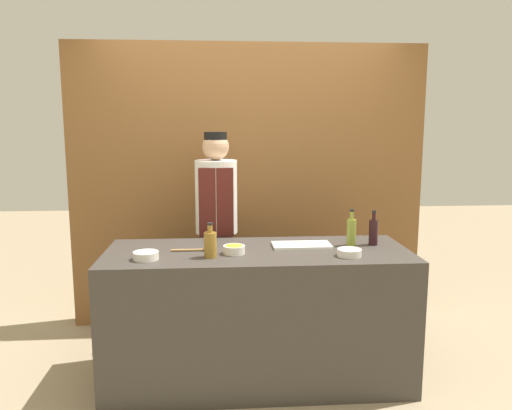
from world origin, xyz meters
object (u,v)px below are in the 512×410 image
Objects in this scene: sauce_bowl_white at (349,252)px; chef_center at (217,229)px; sauce_bowl_red at (146,255)px; bottle_vinegar at (210,244)px; sauce_bowl_yellow at (234,249)px; wooden_spoon at (198,249)px; bottle_oil at (351,231)px; bottle_wine at (373,231)px; cutting_board at (302,245)px.

sauce_bowl_white is 1.18m from chef_center.
bottle_vinegar is (0.40, 0.02, 0.06)m from sauce_bowl_red.
wooden_spoon is (-0.23, 0.09, -0.02)m from sauce_bowl_yellow.
bottle_oil is 1.04× the size of bottle_wine.
bottle_wine is (0.16, 0.01, -0.00)m from bottle_oil.
bottle_vinegar is 0.99m from bottle_oil.
sauce_bowl_yellow is 0.63× the size of bottle_vinegar.
bottle_vinegar reaches higher than sauce_bowl_white.
bottle_wine reaches higher than cutting_board.
chef_center is at bearing 87.41° from bottle_vinegar.
bottle_wine reaches higher than sauce_bowl_white.
bottle_wine is at bearing 4.02° from wooden_spoon.
sauce_bowl_white reaches higher than wooden_spoon.
bottle_oil reaches higher than sauce_bowl_yellow.
sauce_bowl_yellow is 0.58× the size of bottle_wine.
sauce_bowl_red is 0.37m from wooden_spoon.
bottle_vinegar reaches higher than sauce_bowl_yellow.
wooden_spoon is at bearing 30.29° from sauce_bowl_red.
sauce_bowl_white is 0.39× the size of cutting_board.
cutting_board is at bearing -177.88° from bottle_wine.
bottle_oil is 0.16m from bottle_wine.
wooden_spoon is at bearing -100.58° from chef_center.
bottle_vinegar is (-0.62, -0.23, 0.08)m from cutting_board.
bottle_wine is at bearing 49.77° from sauce_bowl_white.
bottle_vinegar is at bearing -63.31° from wooden_spoon.
bottle_vinegar reaches higher than sauce_bowl_red.
sauce_bowl_yellow is at bearing 10.09° from sauce_bowl_red.
bottle_oil is at bearing 73.12° from sauce_bowl_white.
sauce_bowl_white is at bearing -45.72° from cutting_board.
sauce_bowl_red is 0.62× the size of bottle_oil.
bottle_wine reaches higher than bottle_vinegar.
cutting_board is at bearing 20.28° from bottle_vinegar.
sauce_bowl_red is 0.92m from chef_center.
bottle_wine is 0.15× the size of chef_center.
cutting_board is 0.66m from bottle_vinegar.
chef_center is at bearing 135.45° from sauce_bowl_white.
bottle_wine is at bearing 2.12° from cutting_board.
sauce_bowl_yellow is at bearing -161.84° from cutting_board.
chef_center is (-0.84, 0.83, -0.01)m from sauce_bowl_white.
bottle_vinegar is at bearing -153.55° from sauce_bowl_yellow.
bottle_oil is 1.08m from chef_center.
sauce_bowl_yellow is (-0.73, 0.12, 0.00)m from sauce_bowl_white.
bottle_oil is 0.94× the size of wooden_spoon.
wooden_spoon is at bearing -175.98° from bottle_wine.
bottle_oil is (0.35, 0.01, 0.09)m from cutting_board.
cutting_board is 1.79× the size of bottle_vinegar.
bottle_vinegar is at bearing -167.59° from bottle_wine.
sauce_bowl_red is 0.09× the size of chef_center.
bottle_wine is at bearing 10.03° from sauce_bowl_yellow.
bottle_vinegar is (-0.88, 0.04, 0.06)m from sauce_bowl_white.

